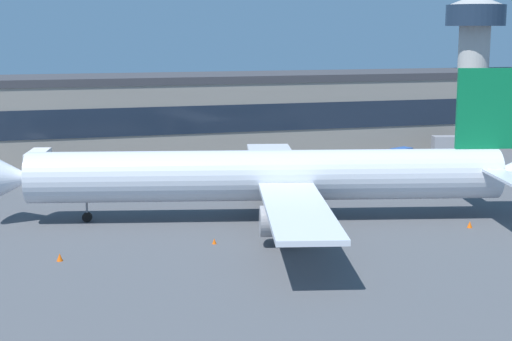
# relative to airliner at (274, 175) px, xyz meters

# --- Properties ---
(ground_plane) EXTENTS (600.00, 600.00, 0.00)m
(ground_plane) POSITION_rel_airliner_xyz_m (1.36, -4.25, -5.12)
(ground_plane) COLOR #4C4F54
(terminal_building) EXTENTS (144.61, 16.28, 13.80)m
(terminal_building) POSITION_rel_airliner_xyz_m (1.36, 49.04, 1.80)
(terminal_building) COLOR gray
(terminal_building) RESTS_ON ground_plane
(airliner) EXTENTS (62.01, 53.40, 17.10)m
(airliner) POSITION_rel_airliner_xyz_m (0.00, 0.00, 0.00)
(airliner) COLOR silver
(airliner) RESTS_ON ground_plane
(control_tower) EXTENTS (11.33, 11.33, 28.01)m
(control_tower) POSITION_rel_airliner_xyz_m (57.08, 52.26, 12.54)
(control_tower) COLOR #B7B7B2
(control_tower) RESTS_ON ground_plane
(stair_truck) EXTENTS (6.40, 3.75, 3.55)m
(stair_truck) POSITION_rel_airliner_xyz_m (42.13, 34.22, -3.14)
(stair_truck) COLOR gray
(stair_truck) RESTS_ON ground_plane
(baggage_tug) EXTENTS (4.11, 3.32, 1.85)m
(baggage_tug) POSITION_rel_airliner_xyz_m (33.19, 34.35, -4.03)
(baggage_tug) COLOR #2651A5
(baggage_tug) RESTS_ON ground_plane
(catering_truck) EXTENTS (4.13, 7.60, 4.15)m
(catering_truck) POSITION_rel_airliner_xyz_m (-25.28, 32.66, -2.83)
(catering_truck) COLOR white
(catering_truck) RESTS_ON ground_plane
(traffic_cone_1) EXTENTS (0.45, 0.45, 0.57)m
(traffic_cone_1) POSITION_rel_airliner_xyz_m (-8.88, -8.14, -4.83)
(traffic_cone_1) COLOR #F2590C
(traffic_cone_1) RESTS_ON ground_plane
(traffic_cone_2) EXTENTS (0.60, 0.60, 0.75)m
(traffic_cone_2) POSITION_rel_airliner_xyz_m (-24.13, -9.84, -4.74)
(traffic_cone_2) COLOR #F2590C
(traffic_cone_2) RESTS_ON ground_plane
(traffic_cone_3) EXTENTS (0.59, 0.59, 0.73)m
(traffic_cone_3) POSITION_rel_airliner_xyz_m (19.45, -9.55, -4.75)
(traffic_cone_3) COLOR #F2590C
(traffic_cone_3) RESTS_ON ground_plane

